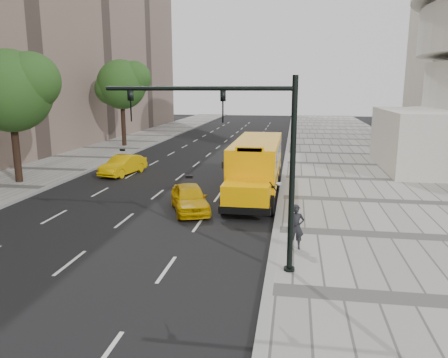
# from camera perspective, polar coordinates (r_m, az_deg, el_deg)

# --- Properties ---
(ground) EXTENTS (140.00, 140.00, 0.00)m
(ground) POSITION_cam_1_polar(r_m,az_deg,el_deg) (24.98, -6.48, -2.11)
(ground) COLOR black
(ground) RESTS_ON ground
(sidewalk_museum) EXTENTS (12.00, 140.00, 0.15)m
(sidewalk_museum) POSITION_cam_1_polar(r_m,az_deg,el_deg) (24.65, 21.52, -2.89)
(sidewalk_museum) COLOR #999791
(sidewalk_museum) RESTS_ON ground
(curb_museum) EXTENTS (0.30, 140.00, 0.15)m
(curb_museum) POSITION_cam_1_polar(r_m,az_deg,el_deg) (24.07, 7.43, -2.49)
(curb_museum) COLOR gray
(curb_museum) RESTS_ON ground
(curb_far) EXTENTS (0.30, 140.00, 0.15)m
(curb_far) POSITION_cam_1_polar(r_m,az_deg,el_deg) (28.16, -22.37, -1.18)
(curb_far) COLOR gray
(curb_far) RESTS_ON ground
(tree_b) EXTENTS (5.61, 4.99, 8.27)m
(tree_b) POSITION_cam_1_polar(r_m,az_deg,el_deg) (29.90, -25.98, 10.37)
(tree_b) COLOR black
(tree_b) RESTS_ON ground
(tree_c) EXTENTS (5.46, 4.86, 8.66)m
(tree_c) POSITION_cam_1_polar(r_m,az_deg,el_deg) (45.39, -13.13, 11.99)
(tree_c) COLOR black
(tree_c) RESTS_ON ground
(school_bus) EXTENTS (2.96, 11.56, 3.19)m
(school_bus) POSITION_cam_1_polar(r_m,az_deg,el_deg) (25.47, 4.28, 2.27)
(school_bus) COLOR #FDA700
(school_bus) RESTS_ON ground
(taxi_near) EXTENTS (2.95, 4.28, 1.35)m
(taxi_near) POSITION_cam_1_polar(r_m,az_deg,el_deg) (21.55, -4.51, -2.49)
(taxi_near) COLOR #D8A402
(taxi_near) RESTS_ON ground
(taxi_far) EXTENTS (2.26, 4.30, 1.35)m
(taxi_far) POSITION_cam_1_polar(r_m,az_deg,el_deg) (31.23, -13.04, 1.78)
(taxi_far) COLOR #D8A402
(taxi_far) RESTS_ON ground
(pedestrian) EXTENTS (0.64, 0.44, 1.68)m
(pedestrian) POSITION_cam_1_polar(r_m,az_deg,el_deg) (16.38, 9.36, -6.19)
(pedestrian) COLOR black
(pedestrian) RESTS_ON sidewalk_museum
(traffic_signal) EXTENTS (6.18, 0.36, 6.40)m
(traffic_signal) POSITION_cam_1_polar(r_m,az_deg,el_deg) (13.77, 3.13, 3.76)
(traffic_signal) COLOR black
(traffic_signal) RESTS_ON ground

